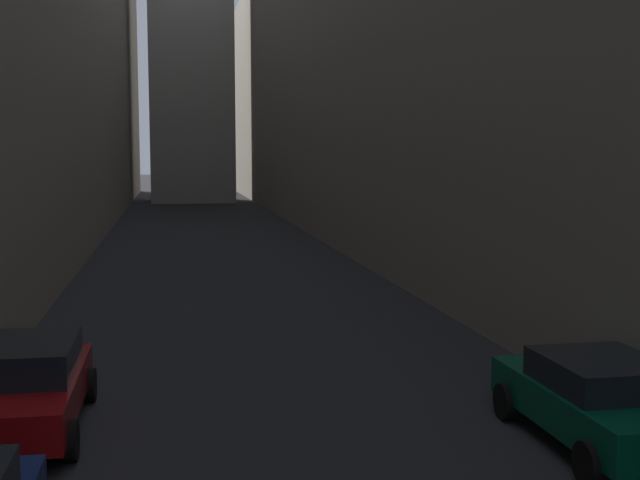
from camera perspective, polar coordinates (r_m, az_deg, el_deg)
The scene contains 4 objects.
ground_plane at distance 43.11m, azimuth -7.55°, elevation 0.03°, with size 264.00×264.00×0.00m, color #232326.
building_block_right at distance 47.10m, azimuth 6.31°, elevation 13.10°, with size 11.47×108.00×20.59m, color gray.
parked_car_left_third at distance 14.30m, azimuth -19.88°, elevation -9.40°, with size 2.02×4.34×1.44m.
parked_car_right_third at distance 13.51m, azimuth 18.73°, elevation -10.38°, with size 2.01×4.16×1.39m.
Camera 1 is at (-1.98, 5.17, 4.48)m, focal length 46.32 mm.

